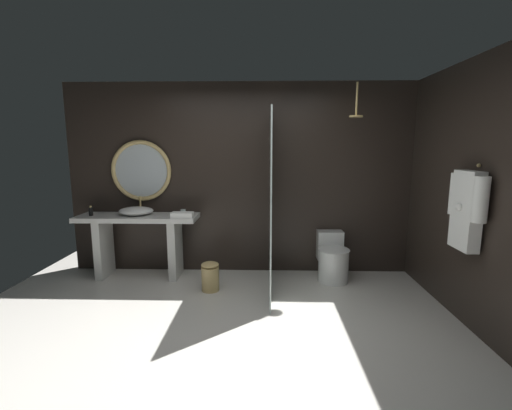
{
  "coord_description": "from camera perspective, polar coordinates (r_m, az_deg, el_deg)",
  "views": [
    {
      "loc": [
        0.31,
        -2.93,
        1.75
      ],
      "look_at": [
        0.21,
        0.96,
        1.1
      ],
      "focal_mm": 24.5,
      "sensor_mm": 36.0,
      "label": 1
    }
  ],
  "objects": [
    {
      "name": "hanging_bathrobe",
      "position": [
        3.83,
        31.18,
        -0.18
      ],
      "size": [
        0.2,
        0.52,
        0.82
      ],
      "color": "tan"
    },
    {
      "name": "soap_dispenser",
      "position": [
        5.1,
        -25.37,
        -0.93
      ],
      "size": [
        0.05,
        0.05,
        0.13
      ],
      "color": "black",
      "rests_on": "vanity_counter"
    },
    {
      "name": "ground_plane",
      "position": [
        3.43,
        -4.23,
        -21.21
      ],
      "size": [
        5.76,
        5.76,
        0.0
      ],
      "primitive_type": "plane",
      "color": "silver"
    },
    {
      "name": "vessel_sink",
      "position": [
        4.92,
        -18.98,
        -0.91
      ],
      "size": [
        0.45,
        0.37,
        0.23
      ],
      "color": "white",
      "rests_on": "vanity_counter"
    },
    {
      "name": "back_wall_panel",
      "position": [
        4.86,
        -2.2,
        4.2
      ],
      "size": [
        4.8,
        0.1,
        2.6
      ],
      "primitive_type": "cube",
      "color": "black",
      "rests_on": "ground_plane"
    },
    {
      "name": "toilet",
      "position": [
        4.79,
        12.35,
        -8.61
      ],
      "size": [
        0.41,
        0.61,
        0.61
      ],
      "color": "white",
      "rests_on": "ground_plane"
    },
    {
      "name": "folded_hand_towel",
      "position": [
        4.58,
        -11.95,
        -1.6
      ],
      "size": [
        0.28,
        0.15,
        0.07
      ],
      "primitive_type": "cube",
      "rotation": [
        0.0,
        0.0,
        0.01
      ],
      "color": "white",
      "rests_on": "vanity_counter"
    },
    {
      "name": "rain_shower_head",
      "position": [
        4.47,
        16.04,
        14.51
      ],
      "size": [
        0.16,
        0.16,
        0.4
      ],
      "color": "tan"
    },
    {
      "name": "tumbler_cup",
      "position": [
        4.7,
        -11.82,
        -1.23
      ],
      "size": [
        0.07,
        0.07,
        0.09
      ],
      "primitive_type": "cylinder",
      "color": "silver",
      "rests_on": "vanity_counter"
    },
    {
      "name": "shower_glass_panel",
      "position": [
        4.17,
        2.32,
        0.19
      ],
      "size": [
        0.02,
        1.33,
        2.15
      ],
      "primitive_type": "cube",
      "color": "silver",
      "rests_on": "ground_plane"
    },
    {
      "name": "waste_bin",
      "position": [
        4.4,
        -7.48,
        -11.44
      ],
      "size": [
        0.22,
        0.22,
        0.36
      ],
      "color": "tan",
      "rests_on": "ground_plane"
    },
    {
      "name": "vanity_counter",
      "position": [
        4.97,
        -18.59,
        -4.72
      ],
      "size": [
        1.59,
        0.48,
        0.85
      ],
      "color": "silver",
      "rests_on": "ground_plane"
    },
    {
      "name": "side_wall_right",
      "position": [
        4.24,
        30.24,
        2.13
      ],
      "size": [
        0.1,
        2.47,
        2.6
      ],
      "primitive_type": "cube",
      "color": "black",
      "rests_on": "ground_plane"
    },
    {
      "name": "round_wall_mirror",
      "position": [
        5.05,
        -18.24,
        5.34
      ],
      "size": [
        0.83,
        0.06,
        0.83
      ],
      "color": "tan"
    }
  ]
}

